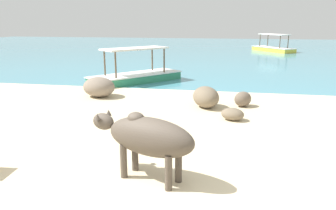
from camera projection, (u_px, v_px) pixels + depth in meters
The scene contains 9 objects.
sand_beach at pixel (118, 201), 4.26m from camera, with size 18.00×14.00×0.04m, color beige.
water_surface at pixel (213, 51), 25.19m from camera, with size 60.00×36.00×0.03m, color teal.
cow at pixel (147, 137), 4.66m from camera, with size 1.75×0.94×0.98m.
shore_rock_large at pixel (233, 114), 7.62m from camera, with size 0.54×0.40×0.29m, color #756651.
shore_rock_medium at pixel (206, 97), 8.71m from camera, with size 0.90×0.64×0.56m, color #756651.
shore_rock_small at pixel (99, 87), 9.92m from camera, with size 1.02×0.83×0.60m, color gray.
shore_rock_flat at pixel (243, 99), 8.81m from camera, with size 0.51×0.40×0.40m, color #6B5B4C.
boat_yellow at pixel (273, 48), 24.77m from camera, with size 3.07×3.66×1.29m.
boat_green at pixel (136, 75), 12.43m from camera, with size 3.23×3.56×1.29m.
Camera 1 is at (1.35, -3.62, 2.29)m, focal length 35.13 mm.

